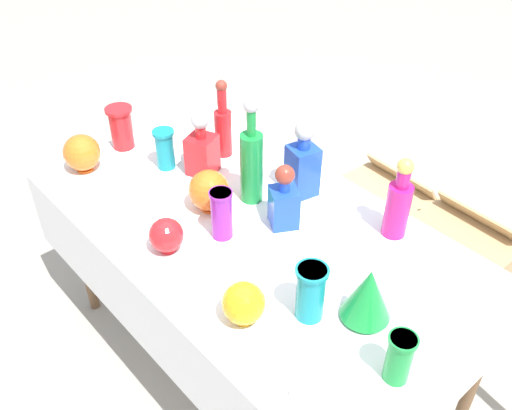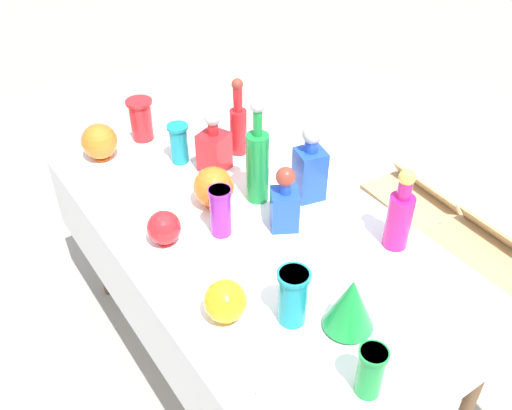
{
  "view_description": "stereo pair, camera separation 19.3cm",
  "coord_description": "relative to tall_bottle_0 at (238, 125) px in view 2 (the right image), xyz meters",
  "views": [
    {
      "loc": [
        1.15,
        -1.01,
        2.05
      ],
      "look_at": [
        0.0,
        0.0,
        0.86
      ],
      "focal_mm": 40.0,
      "sensor_mm": 36.0,
      "label": 1
    },
    {
      "loc": [
        1.26,
        -0.86,
        2.05
      ],
      "look_at": [
        0.0,
        0.0,
        0.86
      ],
      "focal_mm": 40.0,
      "sensor_mm": 36.0,
      "label": 2
    }
  ],
  "objects": [
    {
      "name": "slender_vase_4",
      "position": [
        -0.08,
        -0.23,
        -0.04
      ],
      "size": [
        0.09,
        0.09,
        0.17
      ],
      "color": "teal",
      "rests_on": "display_table"
    },
    {
      "name": "tall_bottle_0",
      "position": [
        0.0,
        0.0,
        0.0
      ],
      "size": [
        0.07,
        0.07,
        0.33
      ],
      "color": "red",
      "rests_on": "display_table"
    },
    {
      "name": "tall_bottle_1",
      "position": [
        0.31,
        -0.12,
        0.03
      ],
      "size": [
        0.08,
        0.08,
        0.41
      ],
      "color": "#198C38",
      "rests_on": "display_table"
    },
    {
      "name": "ground_plane",
      "position": [
        0.45,
        -0.22,
        -0.89
      ],
      "size": [
        40.0,
        40.0,
        0.0
      ],
      "primitive_type": "plane",
      "color": "#A0998C"
    },
    {
      "name": "square_decanter_0",
      "position": [
        0.4,
        0.05,
        -0.0
      ],
      "size": [
        0.12,
        0.12,
        0.3
      ],
      "color": "blue",
      "rests_on": "display_table"
    },
    {
      "name": "display_table",
      "position": [
        0.45,
        -0.25,
        -0.2
      ],
      "size": [
        1.7,
        0.93,
        0.76
      ],
      "color": "white",
      "rests_on": "ground"
    },
    {
      "name": "square_decanter_2",
      "position": [
        0.49,
        -0.13,
        -0.03
      ],
      "size": [
        0.13,
        0.13,
        0.24
      ],
      "color": "blue",
      "rests_on": "display_table"
    },
    {
      "name": "price_tag_left",
      "position": [
        1.04,
        -0.6,
        -0.11
      ],
      "size": [
        0.06,
        0.02,
        0.04
      ],
      "primitive_type": "cube",
      "rotation": [
        -0.21,
        0.0,
        0.09
      ],
      "color": "white",
      "rests_on": "display_table"
    },
    {
      "name": "slender_vase_1",
      "position": [
        0.85,
        -0.37,
        -0.03
      ],
      "size": [
        0.1,
        0.1,
        0.18
      ],
      "color": "teal",
      "rests_on": "display_table"
    },
    {
      "name": "cardboard_box_behind_right",
      "position": [
        0.77,
        0.76,
        -0.69
      ],
      "size": [
        0.48,
        0.32,
        0.47
      ],
      "color": "tan",
      "rests_on": "ground"
    },
    {
      "name": "tall_bottle_2",
      "position": [
        0.78,
        0.12,
        -0.0
      ],
      "size": [
        0.08,
        0.08,
        0.3
      ],
      "color": "#C61972",
      "rests_on": "display_table"
    },
    {
      "name": "slender_vase_2",
      "position": [
        -0.33,
        -0.28,
        -0.03
      ],
      "size": [
        0.11,
        0.11,
        0.18
      ],
      "color": "red",
      "rests_on": "display_table"
    },
    {
      "name": "round_bowl_3",
      "position": [
        0.34,
        -0.52,
        -0.07
      ],
      "size": [
        0.12,
        0.12,
        0.12
      ],
      "color": "red",
      "rests_on": "display_table"
    },
    {
      "name": "slender_vase_0",
      "position": [
        1.15,
        -0.35,
        -0.05
      ],
      "size": [
        0.08,
        0.08,
        0.16
      ],
      "color": "#198C38",
      "rests_on": "display_table"
    },
    {
      "name": "cardboard_box_behind_left",
      "position": [
        0.26,
        0.87,
        -0.74
      ],
      "size": [
        0.5,
        0.31,
        0.38
      ],
      "color": "tan",
      "rests_on": "ground"
    },
    {
      "name": "round_bowl_1",
      "position": [
        0.74,
        -0.52,
        -0.06
      ],
      "size": [
        0.13,
        0.13,
        0.13
      ],
      "color": "orange",
      "rests_on": "display_table"
    },
    {
      "name": "square_decanter_1",
      "position": [
        0.05,
        -0.15,
        -0.02
      ],
      "size": [
        0.14,
        0.14,
        0.27
      ],
      "color": "red",
      "rests_on": "display_table"
    },
    {
      "name": "fluted_vase_0",
      "position": [
        0.96,
        -0.25,
        -0.03
      ],
      "size": [
        0.15,
        0.15,
        0.19
      ],
      "color": "#198C38",
      "rests_on": "display_table"
    },
    {
      "name": "round_bowl_0",
      "position": [
        0.25,
        -0.27,
        -0.05
      ],
      "size": [
        0.15,
        0.15,
        0.16
      ],
      "color": "orange",
      "rests_on": "display_table"
    },
    {
      "name": "slender_vase_3",
      "position": [
        0.4,
        -0.33,
        -0.03
      ],
      "size": [
        0.08,
        0.08,
        0.18
      ],
      "color": "purple",
      "rests_on": "display_table"
    },
    {
      "name": "round_bowl_2",
      "position": [
        -0.28,
        -0.49,
        -0.05
      ],
      "size": [
        0.14,
        0.14,
        0.15
      ],
      "color": "orange",
      "rests_on": "display_table"
    }
  ]
}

